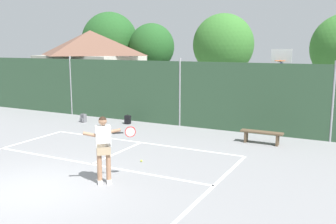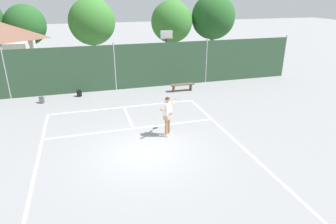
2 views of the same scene
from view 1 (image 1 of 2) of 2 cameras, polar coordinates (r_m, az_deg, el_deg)
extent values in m
plane|color=gray|center=(10.53, -20.10, -11.15)|extent=(120.00, 120.00, 0.00)
cube|color=white|center=(14.61, -4.11, -4.63)|extent=(8.20, 0.10, 0.01)
cube|color=white|center=(8.21, 0.71, -16.71)|extent=(0.10, 11.00, 0.01)
cube|color=white|center=(12.23, -11.53, -7.75)|extent=(8.20, 0.10, 0.01)
cube|color=white|center=(13.36, -7.55, -6.09)|extent=(0.10, 2.97, 0.01)
cube|color=#2D4C33|center=(17.36, 1.83, 2.76)|extent=(26.00, 0.05, 3.00)
cylinder|color=#99999E|center=(20.95, -14.50, 3.91)|extent=(0.09, 0.09, 3.15)
cylinder|color=#99999E|center=(17.35, 1.83, 3.01)|extent=(0.09, 0.09, 3.15)
cylinder|color=#99999E|center=(15.74, 23.76, 1.43)|extent=(0.09, 0.09, 3.15)
cylinder|color=#284CB2|center=(18.06, 16.62, 2.72)|extent=(0.12, 0.12, 3.05)
cube|color=white|center=(17.84, 16.84, 8.18)|extent=(0.90, 0.06, 0.60)
torus|color=#D85919|center=(17.58, 16.64, 7.46)|extent=(0.48, 0.48, 0.02)
cube|color=beige|center=(25.00, -11.53, 4.91)|extent=(5.62, 4.75, 3.10)
pyramid|color=brown|center=(24.91, -11.72, 10.26)|extent=(6.07, 5.13, 1.56)
cylinder|color=brown|center=(29.62, -8.68, 4.85)|extent=(0.36, 0.36, 2.14)
ellipsoid|color=#235623|center=(29.50, -8.83, 10.55)|extent=(4.40, 3.96, 4.40)
cylinder|color=brown|center=(27.64, -2.46, 4.65)|extent=(0.36, 0.36, 2.20)
ellipsoid|color=#235623|center=(27.52, -2.50, 9.87)|extent=(3.34, 3.00, 3.34)
cylinder|color=brown|center=(25.43, 8.21, 3.91)|extent=(0.36, 0.36, 2.05)
ellipsoid|color=#38752D|center=(25.29, 8.37, 10.08)|extent=(4.03, 3.62, 4.03)
cube|color=silver|center=(10.53, -10.28, -10.39)|extent=(0.26, 0.27, 0.10)
cube|color=silver|center=(10.55, -8.96, -10.32)|extent=(0.26, 0.27, 0.10)
cylinder|color=#A37556|center=(10.38, -10.36, -8.01)|extent=(0.13, 0.13, 0.82)
cylinder|color=#A37556|center=(10.40, -9.03, -7.94)|extent=(0.13, 0.13, 0.82)
cube|color=tan|center=(10.25, -9.77, -5.48)|extent=(0.43, 0.42, 0.32)
cube|color=silver|center=(10.17, -9.83, -3.63)|extent=(0.46, 0.45, 0.56)
sphere|color=#A37556|center=(10.08, -9.89, -1.36)|extent=(0.22, 0.22, 0.22)
sphere|color=black|center=(10.08, -9.90, -1.25)|extent=(0.21, 0.21, 0.21)
cylinder|color=#A37556|center=(10.19, -8.73, -2.99)|extent=(0.47, 0.44, 0.17)
cylinder|color=#A37556|center=(10.14, -11.41, -3.43)|extent=(0.44, 0.41, 0.22)
cylinder|color=black|center=(10.25, -7.63, -3.18)|extent=(0.25, 0.23, 0.04)
torus|color=red|center=(10.34, -5.74, -3.01)|extent=(0.24, 0.22, 0.30)
cylinder|color=silver|center=(10.34, -5.74, -3.01)|extent=(0.20, 0.18, 0.26)
sphere|color=#CCE033|center=(12.24, -4.05, -7.40)|extent=(0.07, 0.07, 0.07)
cube|color=slate|center=(18.84, -12.69, -0.90)|extent=(0.32, 0.25, 0.40)
cube|color=slate|center=(18.79, -12.98, -1.19)|extent=(0.23, 0.12, 0.18)
torus|color=black|center=(18.80, -12.72, -0.24)|extent=(0.09, 0.04, 0.09)
cube|color=black|center=(18.09, -6.14, -1.16)|extent=(0.30, 0.22, 0.40)
cube|color=black|center=(18.00, -6.29, -1.48)|extent=(0.23, 0.09, 0.18)
torus|color=black|center=(18.04, -6.15, -0.48)|extent=(0.09, 0.03, 0.09)
cube|color=brown|center=(14.74, 14.04, -2.99)|extent=(1.60, 0.36, 0.06)
cube|color=brown|center=(14.93, 11.76, -3.62)|extent=(0.08, 0.32, 0.45)
cube|color=brown|center=(14.67, 16.29, -4.05)|extent=(0.08, 0.32, 0.45)
camera|label=2|loc=(10.43, -87.64, 13.57)|focal=31.76mm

